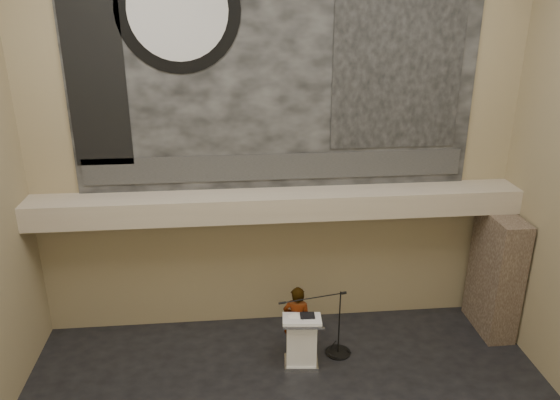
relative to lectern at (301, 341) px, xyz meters
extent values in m
cube|color=#91805C|center=(-0.33, 1.73, 3.70)|extent=(10.00, 0.02, 8.50)
cube|color=tan|center=(-0.33, 1.33, 2.40)|extent=(10.00, 0.80, 0.50)
cylinder|color=#B2893D|center=(-1.93, 1.28, 2.12)|extent=(0.04, 0.04, 0.06)
cylinder|color=#B2893D|center=(1.57, 1.28, 2.12)|extent=(0.04, 0.04, 0.06)
cube|color=black|center=(-0.33, 1.70, 5.15)|extent=(8.00, 0.05, 5.00)
cube|color=#2A2A2A|center=(-0.33, 1.66, 3.10)|extent=(7.76, 0.02, 0.55)
cylinder|color=black|center=(-2.13, 1.66, 6.15)|extent=(2.30, 0.02, 2.30)
cylinder|color=silver|center=(-2.13, 1.64, 6.15)|extent=(1.84, 0.02, 1.84)
cube|color=black|center=(2.07, 1.66, 5.25)|extent=(2.60, 0.02, 3.60)
cube|color=black|center=(-3.73, 1.66, 4.85)|extent=(1.10, 0.02, 3.20)
cube|color=#44352A|center=(4.32, 0.88, 0.80)|extent=(0.60, 1.40, 2.70)
cube|color=silver|center=(0.00, 0.00, -0.51)|extent=(0.71, 0.57, 0.08)
cube|color=white|center=(0.00, 0.00, 0.01)|extent=(0.62, 0.46, 0.96)
cube|color=white|center=(0.00, -0.02, 0.52)|extent=(0.80, 0.60, 0.13)
cube|color=black|center=(0.11, 0.02, 0.56)|extent=(0.30, 0.24, 0.04)
cube|color=white|center=(-0.12, -0.01, 0.55)|extent=(0.32, 0.36, 0.00)
imported|color=silver|center=(-0.05, 0.35, 0.23)|extent=(0.65, 0.52, 1.57)
cylinder|color=black|center=(0.81, 0.29, -0.54)|extent=(0.52, 0.52, 0.02)
cylinder|color=black|center=(0.81, 0.29, 0.17)|extent=(0.03, 0.03, 1.46)
cylinder|color=black|center=(0.22, 0.17, 0.86)|extent=(1.33, 0.28, 0.02)
camera|label=1|loc=(-1.30, -8.96, 6.49)|focal=35.00mm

